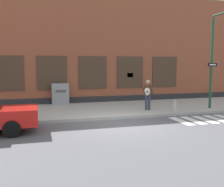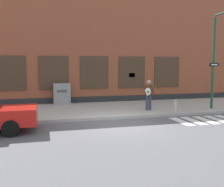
{
  "view_description": "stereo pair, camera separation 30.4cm",
  "coord_description": "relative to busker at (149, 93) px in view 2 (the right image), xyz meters",
  "views": [
    {
      "loc": [
        -3.69,
        -11.17,
        2.76
      ],
      "look_at": [
        -0.04,
        1.57,
        1.29
      ],
      "focal_mm": 42.0,
      "sensor_mm": 36.0,
      "label": 1
    },
    {
      "loc": [
        -3.4,
        -11.25,
        2.76
      ],
      "look_at": [
        -0.04,
        1.57,
        1.29
      ],
      "focal_mm": 42.0,
      "sensor_mm": 36.0,
      "label": 2
    }
  ],
  "objects": [
    {
      "name": "ground_plane",
      "position": [
        -2.39,
        -2.59,
        -1.13
      ],
      "size": [
        160.0,
        160.0,
        0.0
      ],
      "primitive_type": "plane",
      "color": "#56565B"
    },
    {
      "name": "sidewalk",
      "position": [
        -2.39,
        1.34,
        -1.05
      ],
      "size": [
        28.0,
        5.31,
        0.15
      ],
      "color": "#ADAAA3",
      "rests_on": "ground"
    },
    {
      "name": "building_backdrop",
      "position": [
        -2.39,
        5.99,
        2.71
      ],
      "size": [
        28.0,
        4.06,
        7.69
      ],
      "color": "brown",
      "rests_on": "ground"
    },
    {
      "name": "busker",
      "position": [
        0.0,
        0.0,
        0.0
      ],
      "size": [
        0.72,
        0.62,
        1.71
      ],
      "color": "#33384C",
      "rests_on": "sidewalk"
    },
    {
      "name": "utility_box",
      "position": [
        -4.65,
        3.54,
        -0.28
      ],
      "size": [
        1.09,
        0.63,
        1.39
      ],
      "color": "gray",
      "rests_on": "sidewalk"
    },
    {
      "name": "fire_hydrant",
      "position": [
        1.18,
        -0.97,
        -0.63
      ],
      "size": [
        0.38,
        0.2,
        0.7
      ],
      "color": "#B2ADA8",
      "rests_on": "sidewalk"
    }
  ]
}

